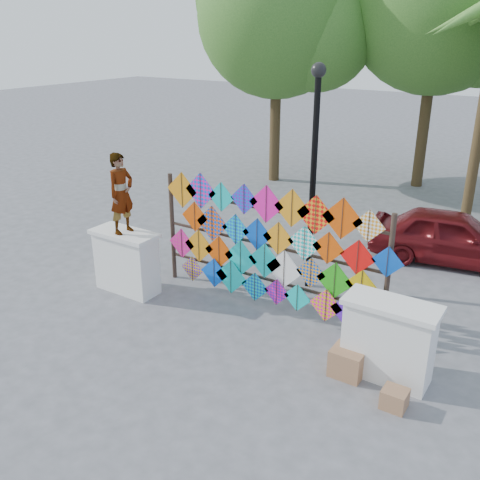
# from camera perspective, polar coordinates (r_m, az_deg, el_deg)

# --- Properties ---
(ground) EXTENTS (80.00, 80.00, 0.00)m
(ground) POSITION_cam_1_polar(r_m,az_deg,el_deg) (9.92, 0.47, -8.74)
(ground) COLOR gray
(ground) RESTS_ON ground
(parapet_left) EXTENTS (1.40, 0.65, 1.28)m
(parapet_left) POSITION_cam_1_polar(r_m,az_deg,el_deg) (11.02, -12.02, -2.21)
(parapet_left) COLOR white
(parapet_left) RESTS_ON ground
(parapet_right) EXTENTS (1.40, 0.65, 1.28)m
(parapet_right) POSITION_cam_1_polar(r_m,az_deg,el_deg) (8.48, 15.54, -10.22)
(parapet_right) COLOR white
(parapet_right) RESTS_ON ground
(kite_rack) EXTENTS (4.92, 0.24, 2.45)m
(kite_rack) POSITION_cam_1_polar(r_m,az_deg,el_deg) (9.90, 3.02, -0.83)
(kite_rack) COLOR #33251C
(kite_rack) RESTS_ON ground
(tree_west) EXTENTS (5.85, 5.20, 8.01)m
(tree_west) POSITION_cam_1_polar(r_m,az_deg,el_deg) (18.58, 4.37, 22.66)
(tree_west) COLOR #4F3B21
(tree_west) RESTS_ON ground
(tree_mid) EXTENTS (6.30, 5.60, 8.61)m
(tree_mid) POSITION_cam_1_polar(r_m,az_deg,el_deg) (18.82, 20.83, 22.63)
(tree_mid) COLOR #4F3B21
(tree_mid) RESTS_ON ground
(vendor_woman) EXTENTS (0.40, 0.59, 1.58)m
(vendor_woman) POSITION_cam_1_polar(r_m,az_deg,el_deg) (10.53, -12.55, 4.87)
(vendor_woman) COLOR #99999E
(vendor_woman) RESTS_ON parapet_left
(sedan) EXTENTS (3.81, 2.03, 1.23)m
(sedan) POSITION_cam_1_polar(r_m,az_deg,el_deg) (13.05, 21.72, 0.31)
(sedan) COLOR maroon
(sedan) RESTS_ON ground
(lamppost) EXTENTS (0.28, 0.28, 4.46)m
(lamppost) POSITION_cam_1_polar(r_m,az_deg,el_deg) (10.44, 7.91, 8.55)
(lamppost) COLOR black
(lamppost) RESTS_ON ground
(cardboard_box_near) EXTENTS (0.50, 0.45, 0.45)m
(cardboard_box_near) POSITION_cam_1_polar(r_m,az_deg,el_deg) (8.61, 11.44, -12.65)
(cardboard_box_near) COLOR #936547
(cardboard_box_near) RESTS_ON ground
(cardboard_box_far) EXTENTS (0.35, 0.32, 0.29)m
(cardboard_box_far) POSITION_cam_1_polar(r_m,az_deg,el_deg) (8.16, 16.15, -15.95)
(cardboard_box_far) COLOR #936547
(cardboard_box_far) RESTS_ON ground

